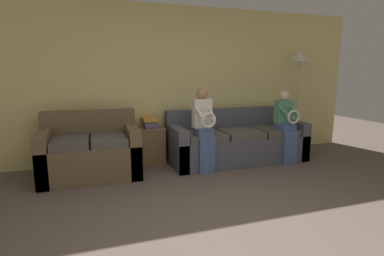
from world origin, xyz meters
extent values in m
cube|color=#DBCC7F|center=(0.00, 3.03, 1.27)|extent=(7.44, 0.06, 2.55)
cube|color=#4C4C56|center=(1.19, 2.45, 0.22)|extent=(2.26, 0.89, 0.43)
cube|color=#4C4C56|center=(1.19, 2.80, 0.64)|extent=(2.26, 0.20, 0.42)
cube|color=#4C4C56|center=(0.14, 2.45, 0.32)|extent=(0.16, 0.89, 0.64)
cube|color=#4C4C56|center=(2.24, 2.45, 0.32)|extent=(0.16, 0.89, 0.64)
cube|color=#514C47|center=(0.54, 2.35, 0.49)|extent=(0.61, 0.65, 0.11)
cube|color=#514C47|center=(1.19, 2.35, 0.49)|extent=(0.61, 0.65, 0.11)
cube|color=#514C47|center=(1.83, 2.35, 0.49)|extent=(0.61, 0.65, 0.11)
cube|color=brown|center=(-1.13, 2.40, 0.24)|extent=(1.33, 0.86, 0.48)
cube|color=brown|center=(-1.13, 2.73, 0.69)|extent=(1.33, 0.20, 0.43)
cube|color=brown|center=(-1.71, 2.40, 0.35)|extent=(0.16, 0.86, 0.69)
cube|color=brown|center=(-0.55, 2.40, 0.35)|extent=(0.16, 0.86, 0.69)
cube|color=#514C47|center=(-1.38, 2.30, 0.53)|extent=(0.47, 0.62, 0.11)
cube|color=#514C47|center=(-0.88, 2.30, 0.53)|extent=(0.47, 0.62, 0.11)
cube|color=#475B8E|center=(0.47, 2.01, 0.27)|extent=(0.24, 0.10, 0.54)
cube|color=#475B8E|center=(0.47, 2.15, 0.60)|extent=(0.24, 0.28, 0.11)
cube|color=silver|center=(0.47, 2.22, 0.86)|extent=(0.28, 0.14, 0.43)
sphere|color=#A37A5B|center=(0.47, 2.22, 1.16)|extent=(0.17, 0.17, 0.17)
torus|color=white|center=(0.47, 1.95, 0.80)|extent=(0.23, 0.04, 0.23)
cylinder|color=silver|center=(0.39, 2.09, 0.90)|extent=(0.10, 0.31, 0.24)
cylinder|color=silver|center=(0.56, 2.09, 0.90)|extent=(0.10, 0.31, 0.24)
cube|color=#475B8E|center=(1.90, 2.01, 0.27)|extent=(0.24, 0.10, 0.54)
cube|color=#475B8E|center=(1.90, 2.15, 0.60)|extent=(0.24, 0.28, 0.11)
cube|color=#4C8E66|center=(1.90, 2.22, 0.83)|extent=(0.28, 0.14, 0.37)
sphere|color=beige|center=(1.90, 2.22, 1.09)|extent=(0.17, 0.17, 0.17)
torus|color=silver|center=(1.90, 1.95, 0.78)|extent=(0.23, 0.04, 0.23)
cylinder|color=#4C8E66|center=(1.81, 2.09, 0.86)|extent=(0.10, 0.31, 0.21)
cylinder|color=#4C8E66|center=(1.99, 2.09, 0.86)|extent=(0.10, 0.31, 0.21)
cube|color=brown|center=(-0.21, 2.79, 0.29)|extent=(0.44, 0.36, 0.58)
cube|color=brown|center=(-0.21, 2.79, 0.57)|extent=(0.46, 0.38, 0.02)
cube|color=#4C4C56|center=(-0.20, 2.80, 0.60)|extent=(0.19, 0.29, 0.04)
cube|color=#7A4284|center=(-0.20, 2.80, 0.64)|extent=(0.21, 0.28, 0.04)
cube|color=#3D8451|center=(-0.20, 2.80, 0.68)|extent=(0.19, 0.27, 0.04)
cube|color=orange|center=(-0.21, 2.80, 0.72)|extent=(0.22, 0.32, 0.05)
cylinder|color=#2D2B28|center=(2.54, 2.73, 0.01)|extent=(0.26, 0.26, 0.02)
cylinder|color=#B7B7BC|center=(2.54, 2.73, 0.84)|extent=(0.03, 0.03, 1.63)
cone|color=beige|center=(2.54, 2.73, 1.76)|extent=(0.35, 0.35, 0.21)
camera|label=1|loc=(-1.06, -1.93, 1.45)|focal=28.00mm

